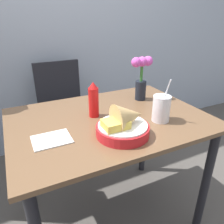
{
  "coord_description": "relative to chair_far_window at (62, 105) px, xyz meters",
  "views": [
    {
      "loc": [
        -0.47,
        -1.0,
        1.32
      ],
      "look_at": [
        -0.01,
        -0.06,
        0.84
      ],
      "focal_mm": 35.0,
      "sensor_mm": 36.0,
      "label": 1
    }
  ],
  "objects": [
    {
      "name": "chair_far_window",
      "position": [
        0.0,
        0.0,
        0.0
      ],
      "size": [
        0.4,
        0.4,
        0.93
      ],
      "color": "black",
      "rests_on": "ground_plane"
    },
    {
      "name": "dining_table",
      "position": [
        0.07,
        -0.85,
        0.11
      ],
      "size": [
        1.08,
        0.79,
        0.78
      ],
      "color": "brown",
      "rests_on": "ground_plane"
    },
    {
      "name": "ketchup_bottle",
      "position": [
        0.0,
        -0.8,
        0.33
      ],
      "size": [
        0.06,
        0.06,
        0.2
      ],
      "color": "red",
      "rests_on": "dining_table"
    },
    {
      "name": "food_basket",
      "position": [
        0.06,
        -1.05,
        0.29
      ],
      "size": [
        0.26,
        0.26,
        0.16
      ],
      "color": "red",
      "rests_on": "dining_table"
    },
    {
      "name": "flower_vase",
      "position": [
        0.38,
        -0.69,
        0.4
      ],
      "size": [
        0.15,
        0.07,
        0.29
      ],
      "color": "black",
      "rests_on": "dining_table"
    },
    {
      "name": "drink_cup",
      "position": [
        0.31,
        -1.01,
        0.3
      ],
      "size": [
        0.09,
        0.09,
        0.24
      ],
      "color": "silver",
      "rests_on": "dining_table"
    },
    {
      "name": "ground_plane",
      "position": [
        0.07,
        -0.85,
        -0.55
      ],
      "size": [
        12.0,
        12.0,
        0.0
      ],
      "primitive_type": "plane",
      "color": "#4C4742"
    },
    {
      "name": "wall_window",
      "position": [
        0.07,
        0.3,
        0.75
      ],
      "size": [
        7.0,
        0.06,
        2.6
      ],
      "color": "#9EA8B7",
      "rests_on": "ground_plane"
    },
    {
      "name": "napkin",
      "position": [
        -0.27,
        -0.95,
        0.23
      ],
      "size": [
        0.17,
        0.14,
        0.01
      ],
      "color": "white",
      "rests_on": "dining_table"
    }
  ]
}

